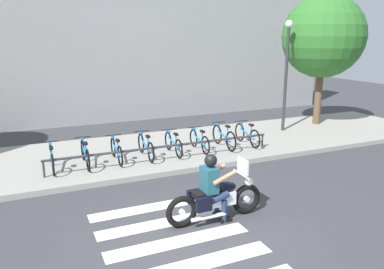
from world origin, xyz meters
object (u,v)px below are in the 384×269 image
(bicycle_1, at_px, (85,154))
(bicycle_4, at_px, (173,144))
(bicycle_0, at_px, (52,158))
(bike_rack, at_px, (166,147))
(bicycle_7, at_px, (247,135))
(bicycle_5, at_px, (199,141))
(street_lamp, at_px, (286,67))
(bicycle_3, at_px, (146,147))
(bicycle_6, at_px, (224,137))
(tree_near_rack, at_px, (323,37))
(motorcycle, at_px, (216,199))
(bicycle_2, at_px, (116,150))
(rider, at_px, (213,183))

(bicycle_1, relative_size, bicycle_4, 1.10)
(bicycle_0, distance_m, bike_rack, 3.18)
(bicycle_4, distance_m, bicycle_7, 2.68)
(bicycle_5, height_order, street_lamp, street_lamp)
(bicycle_1, height_order, street_lamp, street_lamp)
(bike_rack, bearing_deg, bicycle_0, 169.94)
(bicycle_3, height_order, bicycle_5, bicycle_3)
(bicycle_5, height_order, bicycle_6, bicycle_6)
(bicycle_5, bearing_deg, bike_rack, -157.52)
(bicycle_6, xyz_separation_m, tree_near_rack, (5.30, 1.58, 3.20))
(bicycle_1, height_order, bicycle_3, bicycle_3)
(motorcycle, relative_size, bicycle_1, 1.27)
(bicycle_4, bearing_deg, bicycle_0, 179.99)
(motorcycle, xyz_separation_m, bicycle_3, (-0.21, 4.21, 0.03))
(bicycle_0, xyz_separation_m, bicycle_7, (6.26, -0.00, 0.01))
(bicycle_6, bearing_deg, bicycle_2, 179.98)
(bicycle_2, bearing_deg, bicycle_3, -0.01)
(bicycle_4, relative_size, bicycle_6, 0.94)
(motorcycle, height_order, bicycle_3, motorcycle)
(street_lamp, bearing_deg, bike_rack, -162.55)
(bicycle_7, xyz_separation_m, tree_near_rack, (4.41, 1.58, 3.22))
(bicycle_2, distance_m, bicycle_5, 2.68)
(bicycle_2, relative_size, bike_rack, 0.23)
(bicycle_5, bearing_deg, bicycle_4, 180.00)
(bicycle_4, xyz_separation_m, bicycle_6, (1.79, -0.00, 0.03))
(street_lamp, bearing_deg, bicycle_3, -168.82)
(bicycle_0, distance_m, bicycle_3, 2.68)
(rider, bearing_deg, bicycle_1, 114.55)
(bicycle_7, distance_m, street_lamp, 3.40)
(bicycle_2, bearing_deg, bicycle_6, -0.02)
(bicycle_1, relative_size, bicycle_7, 1.05)
(motorcycle, bearing_deg, bike_rack, 86.31)
(bicycle_0, distance_m, bicycle_1, 0.89)
(bicycle_5, bearing_deg, motorcycle, -110.53)
(bicycle_2, distance_m, street_lamp, 7.27)
(motorcycle, xyz_separation_m, street_lamp, (5.75, 5.39, 2.14))
(bicycle_1, xyz_separation_m, tree_near_rack, (9.77, 1.58, 3.22))
(bike_rack, bearing_deg, bicycle_6, 13.92)
(rider, xyz_separation_m, tree_near_rack, (7.85, 5.79, 2.88))
(bicycle_3, bearing_deg, bike_rack, -51.15)
(bicycle_6, bearing_deg, bicycle_1, 179.99)
(motorcycle, height_order, bicycle_1, motorcycle)
(street_lamp, bearing_deg, bicycle_0, -172.24)
(bicycle_3, xyz_separation_m, bicycle_7, (3.57, -0.00, 0.00))
(bicycle_3, height_order, bicycle_4, bicycle_3)
(bicycle_1, distance_m, bike_rack, 2.30)
(rider, bearing_deg, bicycle_3, 91.83)
(bicycle_2, distance_m, bicycle_6, 3.57)
(rider, height_order, bicycle_0, rider)
(motorcycle, height_order, bicycle_0, motorcycle)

